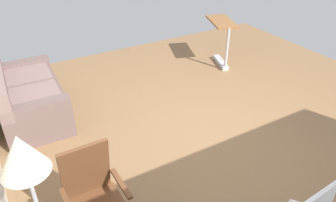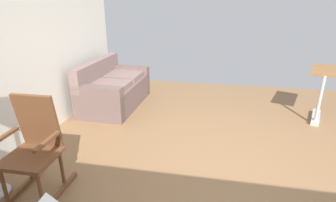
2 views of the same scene
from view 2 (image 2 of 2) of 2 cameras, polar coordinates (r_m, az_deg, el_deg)
ground_plane at (r=3.23m, az=12.23°, el=-15.72°), size 7.28×7.28×0.00m
couch at (r=5.14m, az=-11.38°, el=2.34°), size 1.63×0.90×0.85m
rocking_chair at (r=3.02m, az=-26.49°, el=-9.14°), size 0.77×0.51×1.05m
overbed_table at (r=5.07m, az=29.85°, el=2.36°), size 0.89×0.64×0.84m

